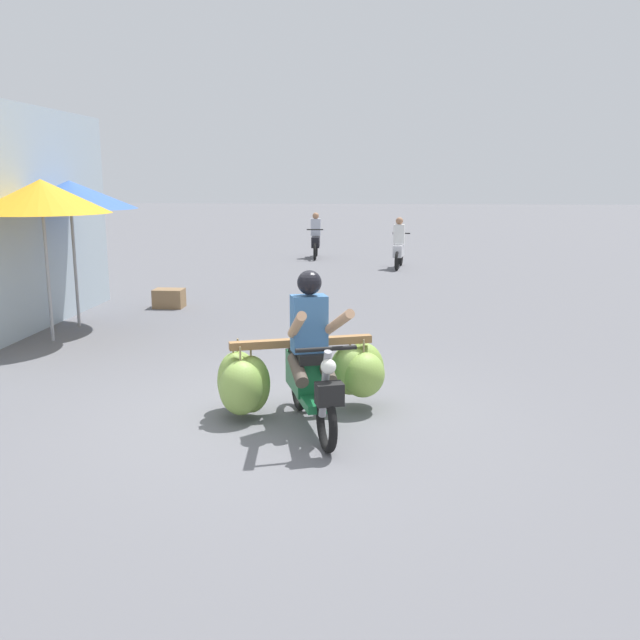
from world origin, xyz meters
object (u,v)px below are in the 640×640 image
motorbike_distant_ahead_right (316,240)px  market_umbrella_near_shop (42,196)px  motorbike_main_loaded (301,373)px  produce_crate (169,298)px  motorbike_distant_ahead_left (399,248)px  market_umbrella_further_along (70,195)px

motorbike_distant_ahead_right → market_umbrella_near_shop: 11.93m
motorbike_main_loaded → motorbike_distant_ahead_right: motorbike_main_loaded is taller
market_umbrella_near_shop → produce_crate: 3.61m
motorbike_distant_ahead_right → produce_crate: bearing=-103.5°
motorbike_main_loaded → market_umbrella_near_shop: size_ratio=0.77×
market_umbrella_near_shop → motorbike_distant_ahead_left: bearing=58.7°
produce_crate → motorbike_distant_ahead_right: bearing=76.5°
market_umbrella_further_along → motorbike_main_loaded: bearing=-44.3°
motorbike_distant_ahead_left → produce_crate: bearing=-126.1°
market_umbrella_near_shop → motorbike_distant_ahead_right: bearing=75.2°
market_umbrella_near_shop → market_umbrella_further_along: size_ratio=1.01×
motorbike_distant_ahead_left → motorbike_distant_ahead_right: (-2.51, 2.34, 0.00)m
market_umbrella_near_shop → motorbike_main_loaded: bearing=-36.4°
motorbike_main_loaded → market_umbrella_further_along: (-4.21, 4.12, 1.71)m
motorbike_distant_ahead_right → produce_crate: 8.84m
produce_crate → market_umbrella_further_along: bearing=-119.2°
motorbike_main_loaded → motorbike_distant_ahead_left: motorbike_main_loaded is taller
motorbike_distant_ahead_right → motorbike_main_loaded: bearing=-85.5°
motorbike_distant_ahead_right → market_umbrella_near_shop: bearing=-104.8°
motorbike_distant_ahead_right → market_umbrella_further_along: size_ratio=0.67×
motorbike_distant_ahead_right → market_umbrella_further_along: 10.94m
market_umbrella_further_along → produce_crate: size_ratio=4.30×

